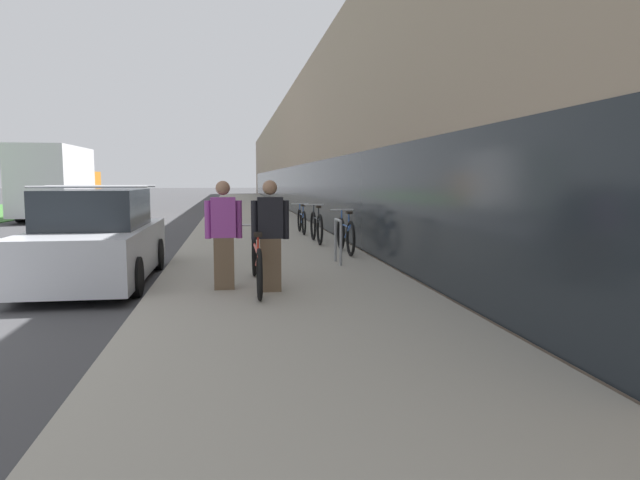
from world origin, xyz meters
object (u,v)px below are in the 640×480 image
bike_rack_hoop (338,236)px  moving_truck (57,183)px  parked_sedan_curbside (97,241)px  cruiser_bike_middle (316,227)px  cruiser_bike_farthest (302,221)px  tandem_bicycle (256,262)px  person_rider (270,236)px  person_bystander (224,235)px  cruiser_bike_nearest (346,235)px

bike_rack_hoop → moving_truck: bearing=121.2°
bike_rack_hoop → parked_sedan_curbside: bearing=-171.3°
cruiser_bike_middle → cruiser_bike_farthest: 2.49m
cruiser_bike_middle → bike_rack_hoop: bearing=-91.8°
tandem_bicycle → moving_truck: moving_truck is taller
person_rider → parked_sedan_curbside: size_ratio=0.37×
person_bystander → cruiser_bike_nearest: person_bystander is taller
cruiser_bike_farthest → bike_rack_hoop: bearing=-90.4°
cruiser_bike_farthest → parked_sedan_curbside: 7.97m
moving_truck → cruiser_bike_middle: bearing=-51.3°
cruiser_bike_nearest → parked_sedan_curbside: (-4.65, -2.13, 0.17)m
cruiser_bike_nearest → cruiser_bike_middle: cruiser_bike_middle is taller
person_bystander → parked_sedan_curbside: size_ratio=0.37×
person_rider → cruiser_bike_nearest: person_rider is taller
moving_truck → cruiser_bike_nearest: bearing=-54.9°
person_rider → person_bystander: person_rider is taller
cruiser_bike_nearest → moving_truck: bearing=125.1°
cruiser_bike_middle → cruiser_bike_nearest: bearing=-81.3°
person_rider → person_bystander: 0.70m
bike_rack_hoop → cruiser_bike_middle: cruiser_bike_middle is taller
person_bystander → tandem_bicycle: bearing=9.0°
person_rider → bike_rack_hoop: 2.90m
person_rider → cruiser_bike_nearest: bearing=64.7°
bike_rack_hoop → cruiser_bike_nearest: cruiser_bike_nearest is taller
tandem_bicycle → cruiser_bike_farthest: bearing=78.6°
cruiser_bike_farthest → moving_truck: bearing=135.1°
person_rider → moving_truck: bearing=113.9°
cruiser_bike_nearest → parked_sedan_curbside: parked_sedan_curbside is taller
person_rider → moving_truck: 19.69m
person_bystander → bike_rack_hoop: person_bystander is taller
person_rider → moving_truck: (-7.96, 18.00, 0.62)m
parked_sedan_curbside → cruiser_bike_farthest: bearing=57.7°
cruiser_bike_farthest → parked_sedan_curbside: size_ratio=0.42×
cruiser_bike_middle → cruiser_bike_farthest: cruiser_bike_middle is taller
person_rider → parked_sedan_curbside: bearing=146.2°
moving_truck → person_bystander: bearing=-67.6°
cruiser_bike_middle → cruiser_bike_farthest: (-0.07, 2.49, -0.03)m
bike_rack_hoop → moving_truck: moving_truck is taller
person_rider → cruiser_bike_nearest: 4.42m
tandem_bicycle → parked_sedan_curbside: 3.01m
cruiser_bike_nearest → moving_truck: moving_truck is taller
cruiser_bike_nearest → parked_sedan_curbside: size_ratio=0.42×
tandem_bicycle → cruiser_bike_nearest: 4.19m
person_rider → cruiser_bike_nearest: (1.88, 3.98, -0.40)m
bike_rack_hoop → cruiser_bike_farthest: size_ratio=0.47×
cruiser_bike_middle → moving_truck: moving_truck is taller
tandem_bicycle → moving_truck: size_ratio=0.39×
person_bystander → cruiser_bike_farthest: size_ratio=0.88×
person_rider → cruiser_bike_middle: (1.56, 6.11, -0.39)m
cruiser_bike_nearest → cruiser_bike_farthest: bearing=94.9°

